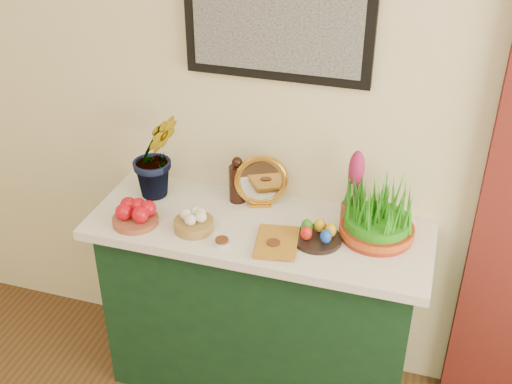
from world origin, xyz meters
TOP-DOWN VIEW (x-y plane):
  - sideboard at (-0.03, 2.00)m, footprint 1.30×0.45m
  - tablecloth at (-0.03, 2.00)m, footprint 1.40×0.55m
  - hyacinth_green at (-0.52, 2.10)m, footprint 0.33×0.33m
  - apple_bowl at (-0.52, 1.86)m, footprint 0.23×0.23m
  - garlic_basket at (-0.27, 1.89)m, footprint 0.19×0.19m
  - vinegar_cruet at (-0.17, 2.15)m, footprint 0.07×0.07m
  - mirror at (-0.07, 2.15)m, footprint 0.23×0.12m
  - book at (-0.01, 1.87)m, footprint 0.18×0.23m
  - spice_dish_left at (-0.13, 1.82)m, footprint 0.06×0.06m
  - spice_dish_right at (0.07, 1.86)m, footprint 0.06×0.06m
  - egg_plate at (0.22, 1.96)m, footprint 0.24×0.24m
  - hyacinth_pink at (0.33, 2.13)m, footprint 0.10×0.10m
  - wheatgrass_sabzeh at (0.44, 2.05)m, footprint 0.29×0.29m

SIDE VIEW (x-z plane):
  - sideboard at x=-0.03m, z-range 0.00..0.85m
  - tablecloth at x=-0.03m, z-range 0.85..0.89m
  - spice_dish_left at x=-0.13m, z-range 0.89..0.92m
  - spice_dish_right at x=0.07m, z-range 0.89..0.92m
  - book at x=-0.01m, z-range 0.89..0.92m
  - egg_plate at x=0.22m, z-range 0.88..0.96m
  - garlic_basket at x=-0.27m, z-range 0.88..0.97m
  - apple_bowl at x=-0.52m, z-range 0.88..0.98m
  - vinegar_cruet at x=-0.17m, z-range 0.88..1.09m
  - wheatgrass_sabzeh at x=0.44m, z-range 0.88..1.12m
  - mirror at x=-0.07m, z-range 0.89..1.12m
  - hyacinth_pink at x=0.33m, z-range 0.87..1.20m
  - hyacinth_green at x=-0.52m, z-range 0.89..1.39m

